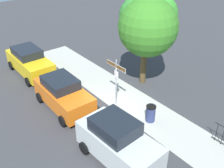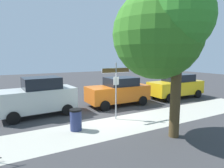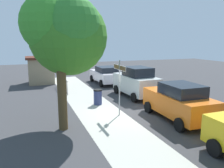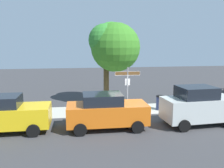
# 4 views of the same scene
# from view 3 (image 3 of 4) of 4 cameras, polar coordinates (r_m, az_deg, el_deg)

# --- Properties ---
(ground_plane) EXTENTS (60.00, 60.00, 0.00)m
(ground_plane) POSITION_cam_3_polar(r_m,az_deg,el_deg) (12.77, 3.38, -7.45)
(ground_plane) COLOR #38383A
(sidewalk_strip) EXTENTS (24.00, 2.60, 0.00)m
(sidewalk_strip) POSITION_cam_3_polar(r_m,az_deg,el_deg) (14.15, -4.77, -5.61)
(sidewalk_strip) COLOR #ADAC9F
(sidewalk_strip) RESTS_ON ground_plane
(street_sign) EXTENTS (1.62, 0.07, 3.01)m
(street_sign) POSITION_cam_3_polar(r_m,az_deg,el_deg) (12.04, 1.90, 1.67)
(street_sign) COLOR #9EA0A5
(street_sign) RESTS_ON ground_plane
(shade_tree) EXTENTS (3.75, 3.90, 6.08)m
(shade_tree) POSITION_cam_3_polar(r_m,az_deg,el_deg) (10.61, -11.76, 12.72)
(shade_tree) COLOR #4B3B21
(shade_tree) RESTS_ON ground_plane
(car_orange) EXTENTS (4.24, 2.06, 1.90)m
(car_orange) POSITION_cam_3_polar(r_m,az_deg,el_deg) (12.09, 16.42, -4.24)
(car_orange) COLOR orange
(car_orange) RESTS_ON ground_plane
(car_silver) EXTENTS (4.15, 2.20, 2.16)m
(car_silver) POSITION_cam_3_polar(r_m,az_deg,el_deg) (16.42, 6.08, 0.51)
(car_silver) COLOR #BBC2BE
(car_silver) RESTS_ON ground_plane
(car_white) EXTENTS (4.31, 2.22, 1.62)m
(car_white) POSITION_cam_3_polar(r_m,az_deg,el_deg) (21.29, -1.46, 2.34)
(car_white) COLOR white
(car_white) RESTS_ON ground_plane
(iron_fence) EXTENTS (3.86, 0.04, 1.07)m
(iron_fence) POSITION_cam_3_polar(r_m,az_deg,el_deg) (18.79, -12.07, 0.07)
(iron_fence) COLOR black
(iron_fence) RESTS_ON ground_plane
(utility_shed) EXTENTS (2.63, 2.62, 2.51)m
(utility_shed) POSITION_cam_3_polar(r_m,az_deg,el_deg) (22.40, -17.46, 3.44)
(utility_shed) COLOR #998466
(utility_shed) RESTS_ON ground_plane
(trash_bin) EXTENTS (0.55, 0.55, 0.98)m
(trash_bin) POSITION_cam_3_polar(r_m,az_deg,el_deg) (14.41, -3.60, -3.26)
(trash_bin) COLOR navy
(trash_bin) RESTS_ON ground_plane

